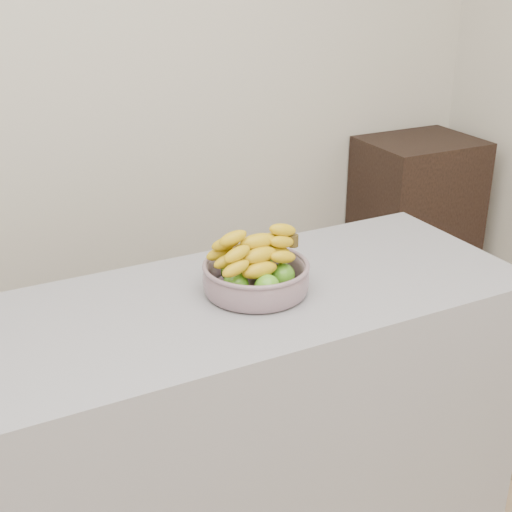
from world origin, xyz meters
The scene contains 3 objects.
counter centered at (0.00, 0.79, 0.45)m, with size 2.00×0.60×0.90m, color gray.
cabinet centered at (1.65, 1.78, 0.46)m, with size 0.51×0.41×0.91m, color black.
fruit_bowl centered at (0.29, 0.79, 0.95)m, with size 0.27×0.27×0.16m.
Camera 1 is at (-0.46, -0.66, 1.71)m, focal length 50.00 mm.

